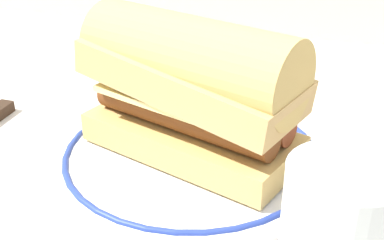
% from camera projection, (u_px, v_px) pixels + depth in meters
% --- Properties ---
extents(ground_plane, '(1.50, 1.50, 0.00)m').
position_uv_depth(ground_plane, '(180.00, 162.00, 0.50)').
color(ground_plane, beige).
extents(plate, '(0.25, 0.25, 0.01)m').
position_uv_depth(plate, '(192.00, 156.00, 0.50)').
color(plate, white).
rests_on(plate, ground_plane).
extents(sausage_sandwich, '(0.21, 0.14, 0.12)m').
position_uv_depth(sausage_sandwich, '(192.00, 85.00, 0.46)').
color(sausage_sandwich, tan).
rests_on(sausage_sandwich, plate).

